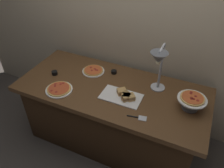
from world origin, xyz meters
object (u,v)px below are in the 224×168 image
at_px(pizza_plate_front, 93,71).
at_px(sauce_cup_far, 55,73).
at_px(heat_lamp, 159,62).
at_px(pizza_plate_center, 59,89).
at_px(pizza_plate_raised_stand, 192,100).
at_px(sandwich_platter, 124,96).
at_px(sauce_cup_near, 114,72).
at_px(serving_spatula, 138,117).

xyz_separation_m(pizza_plate_front, sauce_cup_far, (-0.35, -0.22, 0.01)).
xyz_separation_m(heat_lamp, pizza_plate_center, (-0.87, -0.30, -0.37)).
height_order(pizza_plate_center, pizza_plate_raised_stand, pizza_plate_raised_stand).
distance_m(pizza_plate_raised_stand, sandwich_platter, 0.60).
bearing_deg(sauce_cup_near, sauce_cup_far, -153.43).
distance_m(pizza_plate_center, sauce_cup_far, 0.29).
bearing_deg(pizza_plate_front, sauce_cup_far, -148.27).
distance_m(heat_lamp, sandwich_platter, 0.46).
relative_size(pizza_plate_front, sauce_cup_far, 3.87).
xyz_separation_m(pizza_plate_front, sauce_cup_near, (0.22, 0.07, 0.01)).
bearing_deg(sauce_cup_far, sauce_cup_near, 26.57).
distance_m(sauce_cup_near, serving_spatula, 0.69).
relative_size(pizza_plate_center, sandwich_platter, 0.68).
relative_size(heat_lamp, pizza_plate_center, 1.89).
bearing_deg(pizza_plate_front, pizza_plate_raised_stand, -8.07).
distance_m(pizza_plate_raised_stand, sauce_cup_far, 1.41).
bearing_deg(pizza_plate_raised_stand, pizza_plate_front, 171.93).
distance_m(pizza_plate_center, pizza_plate_raised_stand, 1.24).
relative_size(heat_lamp, sauce_cup_far, 7.98).
bearing_deg(sauce_cup_far, pizza_plate_front, 31.73).
bearing_deg(serving_spatula, pizza_plate_center, 177.93).
bearing_deg(sauce_cup_far, pizza_plate_raised_stand, 2.80).
xyz_separation_m(pizza_plate_front, pizza_plate_raised_stand, (1.05, -0.15, 0.09)).
bearing_deg(heat_lamp, pizza_plate_raised_stand, -4.92).
xyz_separation_m(heat_lamp, pizza_plate_front, (-0.72, 0.12, -0.37)).
bearing_deg(heat_lamp, serving_spatula, -97.59).
xyz_separation_m(sandwich_platter, sauce_cup_near, (-0.25, 0.33, -0.00)).
relative_size(pizza_plate_center, sauce_cup_far, 4.23).
xyz_separation_m(heat_lamp, serving_spatula, (-0.04, -0.33, -0.38)).
distance_m(heat_lamp, pizza_plate_center, 0.99).
distance_m(pizza_plate_front, serving_spatula, 0.81).
height_order(sauce_cup_far, serving_spatula, sauce_cup_far).
bearing_deg(sauce_cup_near, pizza_plate_raised_stand, -14.43).
bearing_deg(pizza_plate_raised_stand, sauce_cup_far, -177.20).
distance_m(pizza_plate_front, pizza_plate_raised_stand, 1.07).
bearing_deg(sandwich_platter, pizza_plate_raised_stand, 10.85).
xyz_separation_m(pizza_plate_raised_stand, sandwich_platter, (-0.59, -0.11, -0.08)).
bearing_deg(serving_spatula, heat_lamp, 82.41).
bearing_deg(heat_lamp, pizza_plate_front, 170.47).
bearing_deg(sauce_cup_far, serving_spatula, -12.89).
relative_size(sauce_cup_far, serving_spatula, 0.36).
height_order(pizza_plate_raised_stand, sauce_cup_near, pizza_plate_raised_stand).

